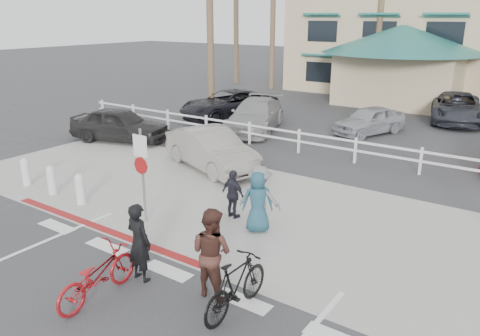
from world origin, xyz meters
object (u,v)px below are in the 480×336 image
Objects in this scene: bike_red at (97,275)px; bike_black at (236,286)px; car_red_compact at (120,125)px; car_white_sedan at (211,149)px; sign_post at (143,171)px.

bike_black is (2.51, 1.19, 0.04)m from bike_red.
car_red_compact reaches higher than bike_black.
bike_black is at bearing -158.81° from bike_red.
car_red_compact is (-5.78, 0.80, 0.02)m from car_white_sedan.
car_white_sedan is 1.01× the size of car_red_compact.
sign_post is 4.87m from bike_black.
car_white_sedan is at bearing -114.95° from car_red_compact.
sign_post is 0.65× the size of car_white_sedan.
sign_post is 1.54× the size of bike_black.
bike_black is 8.80m from car_white_sedan.
sign_post is at bearing -144.58° from car_red_compact.
sign_post is at bearing -142.89° from car_white_sedan.
bike_black is at bearing -139.86° from car_red_compact.
car_red_compact is at bearing 102.79° from car_white_sedan.
bike_red is at bearing -150.74° from car_red_compact.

